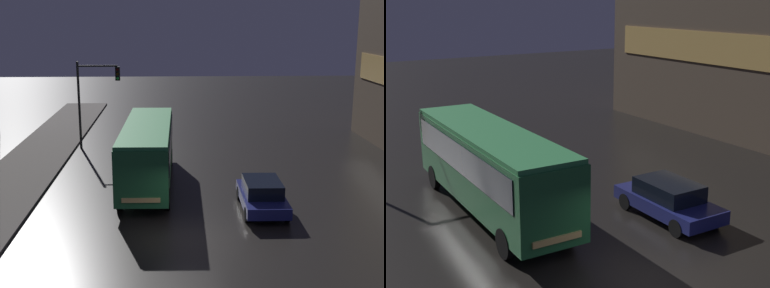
% 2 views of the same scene
% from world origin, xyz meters
% --- Properties ---
extents(ground_plane, '(120.00, 120.00, 0.00)m').
position_xyz_m(ground_plane, '(0.00, 0.00, 0.00)').
color(ground_plane, black).
extents(sidewalk_left, '(4.00, 48.00, 0.15)m').
position_xyz_m(sidewalk_left, '(-9.00, 10.00, 0.07)').
color(sidewalk_left, '#56514C').
rests_on(sidewalk_left, ground).
extents(bus_near, '(2.64, 10.43, 3.26)m').
position_xyz_m(bus_near, '(-1.85, 7.29, 2.01)').
color(bus_near, '#236B38').
rests_on(bus_near, ground).
extents(car_taxi, '(1.98, 4.34, 1.42)m').
position_xyz_m(car_taxi, '(3.49, 3.28, 0.73)').
color(car_taxi, navy).
rests_on(car_taxi, ground).
extents(traffic_light_main, '(2.82, 0.35, 5.80)m').
position_xyz_m(traffic_light_main, '(-5.68, 15.52, 3.91)').
color(traffic_light_main, '#2D2D2D').
rests_on(traffic_light_main, ground).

